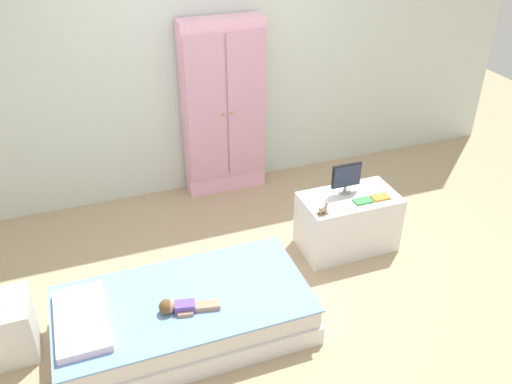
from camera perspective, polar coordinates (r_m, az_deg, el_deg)
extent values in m
cube|color=tan|center=(4.26, 1.00, -9.10)|extent=(10.00, 10.00, 0.02)
cube|color=silver|center=(4.94, -5.60, 14.78)|extent=(6.40, 0.05, 2.70)
cube|color=white|center=(3.82, -7.51, -13.67)|extent=(1.69, 0.86, 0.15)
cube|color=silver|center=(3.72, -7.67, -12.08)|extent=(1.65, 0.82, 0.14)
cube|color=#7AA8DB|center=(3.66, -7.76, -11.18)|extent=(1.68, 0.85, 0.02)
cube|color=silver|center=(3.62, -17.99, -12.73)|extent=(0.32, 0.61, 0.05)
cube|color=#6B4CB2|center=(3.55, -7.52, -11.94)|extent=(0.14, 0.10, 0.06)
cube|color=tan|center=(3.58, -5.16, -11.69)|extent=(0.16, 0.07, 0.04)
cube|color=tan|center=(3.55, -5.11, -12.08)|extent=(0.16, 0.07, 0.04)
cube|color=tan|center=(3.61, -7.54, -11.56)|extent=(0.10, 0.05, 0.03)
cube|color=tan|center=(3.53, -7.47, -12.72)|extent=(0.10, 0.05, 0.03)
sphere|color=tan|center=(3.55, -9.28, -11.89)|extent=(0.09, 0.09, 0.09)
sphere|color=brown|center=(3.55, -9.46, -11.87)|extent=(0.10, 0.10, 0.10)
cube|color=white|center=(3.94, -25.10, -12.93)|extent=(0.37, 0.37, 0.40)
cube|color=#EFADCC|center=(5.01, -3.48, 8.77)|extent=(0.75, 0.20, 1.65)
cube|color=#D298B3|center=(4.85, -5.25, 8.43)|extent=(0.35, 0.02, 1.36)
cube|color=#D298B3|center=(4.95, -1.01, 9.05)|extent=(0.35, 0.02, 1.36)
sphere|color=gold|center=(4.89, -3.48, 8.15)|extent=(0.02, 0.02, 0.02)
sphere|color=gold|center=(4.91, -2.57, 8.28)|extent=(0.02, 0.02, 0.02)
cube|color=white|center=(4.49, 9.66, -3.13)|extent=(0.78, 0.44, 0.49)
cylinder|color=#99999E|center=(4.41, 9.36, 0.02)|extent=(0.10, 0.10, 0.01)
cylinder|color=#99999E|center=(4.39, 9.39, 0.36)|extent=(0.02, 0.02, 0.05)
cube|color=black|center=(4.33, 9.53, 1.77)|extent=(0.25, 0.02, 0.20)
cube|color=#28334C|center=(4.32, 9.62, 1.68)|extent=(0.23, 0.01, 0.18)
cube|color=#8E6642|center=(4.12, 6.98, -2.17)|extent=(0.09, 0.01, 0.01)
cube|color=#8E6642|center=(4.11, 7.14, -2.35)|extent=(0.09, 0.01, 0.01)
cube|color=tan|center=(4.09, 7.10, -1.77)|extent=(0.06, 0.03, 0.03)
cylinder|color=tan|center=(4.12, 7.27, -1.95)|extent=(0.01, 0.01, 0.02)
cylinder|color=tan|center=(4.11, 7.38, -2.08)|extent=(0.01, 0.01, 0.02)
cylinder|color=tan|center=(4.10, 6.77, -2.06)|extent=(0.01, 0.01, 0.02)
cylinder|color=tan|center=(4.09, 6.87, -2.19)|extent=(0.01, 0.01, 0.02)
cylinder|color=tan|center=(4.09, 7.43, -1.41)|extent=(0.02, 0.02, 0.02)
sphere|color=tan|center=(4.08, 7.44, -1.20)|extent=(0.03, 0.03, 0.03)
cube|color=#429E51|center=(4.31, 11.24, -0.93)|extent=(0.14, 0.09, 0.02)
cube|color=orange|center=(4.39, 13.01, -0.54)|extent=(0.14, 0.09, 0.02)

